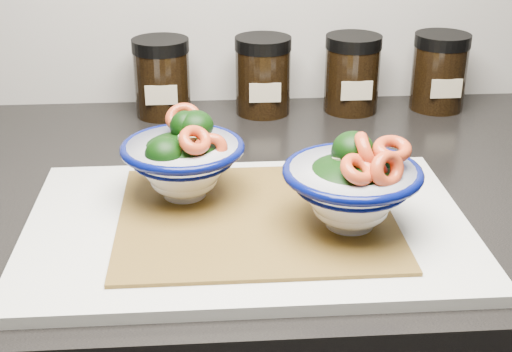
{
  "coord_description": "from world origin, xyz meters",
  "views": [
    {
      "loc": [
        -0.15,
        0.69,
        1.26
      ],
      "look_at": [
        -0.1,
        1.33,
        0.96
      ],
      "focal_mm": 50.0,
      "sensor_mm": 36.0,
      "label": 1
    }
  ],
  "objects": [
    {
      "name": "countertop",
      "position": [
        0.0,
        1.45,
        0.88
      ],
      "size": [
        3.5,
        0.6,
        0.04
      ],
      "primitive_type": "cube",
      "color": "black",
      "rests_on": "cabinet"
    },
    {
      "name": "cutting_board",
      "position": [
        -0.11,
        1.33,
        0.91
      ],
      "size": [
        0.45,
        0.3,
        0.01
      ],
      "primitive_type": "cube",
      "color": "silver",
      "rests_on": "countertop"
    },
    {
      "name": "bamboo_mat",
      "position": [
        -0.1,
        1.33,
        0.91
      ],
      "size": [
        0.28,
        0.24,
        0.0
      ],
      "primitive_type": "cube",
      "color": "olive",
      "rests_on": "cutting_board"
    },
    {
      "name": "bowl_left",
      "position": [
        -0.18,
        1.39,
        0.96
      ],
      "size": [
        0.13,
        0.13,
        0.1
      ],
      "rotation": [
        0.0,
        0.0,
        0.07
      ],
      "color": "white",
      "rests_on": "bamboo_mat"
    },
    {
      "name": "bowl_right",
      "position": [
        -0.01,
        1.31,
        0.96
      ],
      "size": [
        0.14,
        0.14,
        0.11
      ],
      "rotation": [
        0.0,
        0.0,
        0.34
      ],
      "color": "white",
      "rests_on": "bamboo_mat"
    },
    {
      "name": "spice_jar_a",
      "position": [
        -0.22,
        1.69,
        0.96
      ],
      "size": [
        0.08,
        0.08,
        0.11
      ],
      "color": "black",
      "rests_on": "countertop"
    },
    {
      "name": "spice_jar_b",
      "position": [
        -0.07,
        1.69,
        0.96
      ],
      "size": [
        0.08,
        0.08,
        0.11
      ],
      "color": "black",
      "rests_on": "countertop"
    },
    {
      "name": "spice_jar_c",
      "position": [
        0.06,
        1.69,
        0.96
      ],
      "size": [
        0.08,
        0.08,
        0.11
      ],
      "color": "black",
      "rests_on": "countertop"
    },
    {
      "name": "spice_jar_d",
      "position": [
        0.19,
        1.69,
        0.96
      ],
      "size": [
        0.08,
        0.08,
        0.11
      ],
      "color": "black",
      "rests_on": "countertop"
    }
  ]
}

